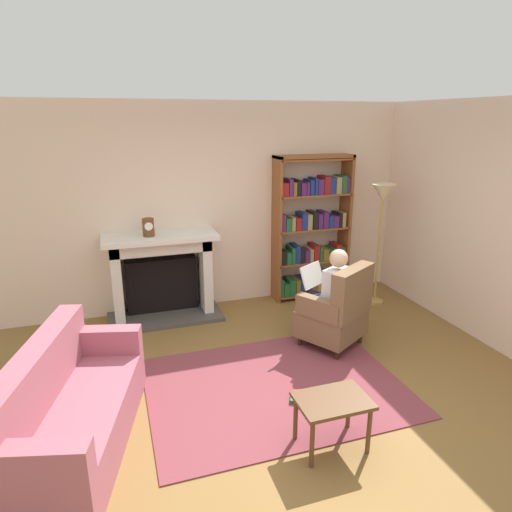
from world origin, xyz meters
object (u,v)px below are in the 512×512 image
Objects in this scene: sofa_floral at (70,411)px; floor_lamp at (383,203)px; fireplace at (162,273)px; seated_reader at (329,292)px; armchair_reading at (337,311)px; mantel_clock at (148,227)px; bookshelf at (312,231)px; side_table at (333,406)px.

sofa_floral is 4.38m from floor_lamp.
floor_lamp is at bearing -50.38° from sofa_floral.
seated_reader is at bearing -38.51° from fireplace.
sofa_floral is at bearing -14.40° from armchair_reading.
floor_lamp reaches higher than seated_reader.
sofa_floral is (-0.85, -2.16, -0.90)m from mantel_clock.
mantel_clock is at bearing -176.54° from bookshelf.
fireplace is 2.27m from armchair_reading.
mantel_clock is 0.13× the size of floor_lamp.
seated_reader is at bearing -106.76° from bookshelf.
seated_reader is 0.69× the size of floor_lamp.
armchair_reading is 1.66m from side_table.
floor_lamp is (3.85, 1.78, 1.09)m from sofa_floral.
side_table is at bearing -93.35° from sofa_floral.
bookshelf is at bearing 145.84° from floor_lamp.
mantel_clock is 0.39× the size of side_table.
bookshelf is 2.08× the size of armchair_reading.
floor_lamp is at bearing -7.29° from mantel_clock.
floor_lamp reaches higher than mantel_clock.
mantel_clock is 0.22× the size of armchair_reading.
bookshelf is at bearing 68.43° from side_table.
armchair_reading is at bearing -58.45° from sofa_floral.
fireplace is 2.15m from seated_reader.
mantel_clock is 0.11× the size of bookshelf.
bookshelf reaches higher than seated_reader.
armchair_reading is at bearing -139.42° from floor_lamp.
floor_lamp is (0.76, -0.52, 0.44)m from bookshelf.
armchair_reading reaches higher than sofa_floral.
floor_lamp reaches higher than sofa_floral.
seated_reader is at bearing 64.41° from side_table.
floor_lamp reaches higher than fireplace.
seated_reader is 2.84m from sofa_floral.
side_table is at bearing -128.58° from floor_lamp.
fireplace is at bearing -70.68° from armchair_reading.
mantel_clock is 0.19× the size of seated_reader.
sofa_floral is 1.10× the size of floor_lamp.
sofa_floral is 2.03m from side_table.
fireplace is 3.02m from floor_lamp.
floor_lamp is (1.92, 2.41, 1.04)m from side_table.
side_table is at bearing 29.88° from armchair_reading.
fireplace is 6.55× the size of mantel_clock.
bookshelf is 1.61m from armchair_reading.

